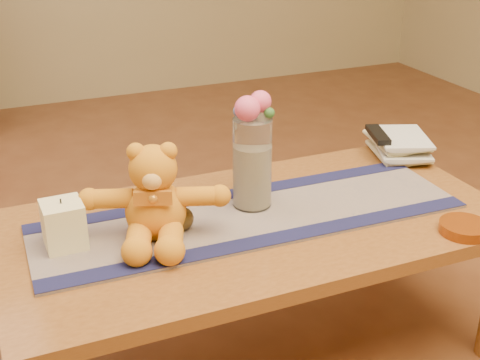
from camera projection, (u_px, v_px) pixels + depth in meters
name	position (u px, v px, depth m)	size (l,w,h in m)	color
floor	(255.00, 349.00, 1.98)	(5.50, 5.50, 0.00)	#5B301A
coffee_table_top	(256.00, 226.00, 1.81)	(1.40, 0.70, 0.04)	brown
table_leg_bl	(18.00, 290.00, 1.91)	(0.07, 0.07, 0.41)	brown
table_leg_br	(382.00, 212.00, 2.37)	(0.07, 0.07, 0.41)	brown
persian_runner	(251.00, 216.00, 1.81)	(1.20, 0.35, 0.01)	#1A1B4A
runner_border_near	(272.00, 239.00, 1.68)	(1.20, 0.06, 0.00)	#161742
runner_border_far	(232.00, 194.00, 1.93)	(1.20, 0.06, 0.00)	#161742
teddy_bear	(155.00, 192.00, 1.66)	(0.36, 0.30, 0.24)	orange
pillar_candle	(64.00, 225.00, 1.63)	(0.10, 0.10, 0.12)	#FBF3B9
candle_wick	(61.00, 201.00, 1.60)	(0.00, 0.00, 0.01)	black
glass_vase	(252.00, 163.00, 1.81)	(0.11, 0.11, 0.26)	silver
potpourri_fill	(252.00, 176.00, 1.83)	(0.09, 0.09, 0.18)	beige
rose_left	(247.00, 109.00, 1.73)	(0.07, 0.07, 0.07)	#EE5485
rose_right	(260.00, 101.00, 1.75)	(0.06, 0.06, 0.06)	#EE5485
blue_flower_back	(251.00, 105.00, 1.78)	(0.04, 0.04, 0.04)	#5269B1
blue_flower_side	(240.00, 111.00, 1.75)	(0.04, 0.04, 0.04)	#5269B1
leaf_sprig	(269.00, 113.00, 1.75)	(0.03, 0.03, 0.03)	#33662D
bronze_ball	(182.00, 218.00, 1.72)	(0.06, 0.06, 0.06)	#483618
book_bottom	(375.00, 154.00, 2.21)	(0.17, 0.22, 0.02)	beige
book_lower	(377.00, 149.00, 2.19)	(0.16, 0.22, 0.02)	beige
book_upper	(374.00, 143.00, 2.19)	(0.17, 0.22, 0.02)	beige
book_top	(378.00, 138.00, 2.18)	(0.16, 0.22, 0.02)	beige
tv_remote	(378.00, 134.00, 2.17)	(0.04, 0.16, 0.02)	black
amber_dish	(464.00, 228.00, 1.72)	(0.13, 0.13, 0.03)	#BF5914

